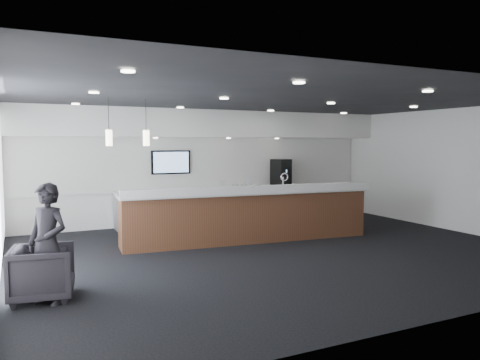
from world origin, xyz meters
name	(u,v)px	position (x,y,z in m)	size (l,w,h in m)	color
ground	(280,251)	(0.00, 0.00, 0.00)	(10.00, 10.00, 0.00)	black
ceiling	(281,99)	(0.00, 0.00, 3.00)	(10.00, 8.00, 0.02)	black
back_wall	(205,167)	(0.00, 4.00, 1.50)	(10.00, 0.02, 3.00)	white
right_wall	(457,170)	(5.00, 0.00, 1.50)	(0.02, 8.00, 3.00)	white
soffit_bulkhead	(211,124)	(0.00, 3.55, 2.65)	(10.00, 0.90, 0.70)	white
alcove_panel	(206,163)	(0.00, 3.97, 1.60)	(9.80, 0.06, 1.40)	white
back_credenza	(210,206)	(0.00, 3.64, 0.48)	(5.06, 0.66, 0.95)	#9A9DA2
wall_tv	(171,162)	(-1.00, 3.91, 1.65)	(1.05, 0.08, 0.62)	black
pendant_left	(149,138)	(-2.40, 0.80, 2.25)	(0.12, 0.12, 0.30)	#FCF0C4
pendant_right	(111,138)	(-3.10, 0.80, 2.25)	(0.12, 0.12, 0.30)	#FCF0C4
ceiling_can_lights	(281,101)	(0.00, 0.00, 2.97)	(7.00, 5.00, 0.02)	white
service_counter	(248,215)	(-0.11, 1.17, 0.57)	(5.63, 1.45, 1.49)	#522D1B
coffee_machine	(281,172)	(2.20, 3.65, 1.32)	(0.50, 0.59, 0.74)	black
info_sign_left	(222,184)	(0.31, 3.54, 1.05)	(0.14, 0.02, 0.20)	silver
info_sign_right	(248,182)	(1.08, 3.54, 1.07)	(0.18, 0.02, 0.24)	silver
armchair	(43,273)	(-4.40, -1.04, 0.38)	(0.80, 0.82, 0.75)	black
lounge_guest	(48,244)	(-4.33, -1.25, 0.81)	(0.59, 0.39, 1.63)	black
cup_0	(261,184)	(1.48, 3.53, 1.00)	(0.10, 0.10, 0.10)	white
cup_1	(256,185)	(1.34, 3.53, 1.00)	(0.10, 0.10, 0.10)	white
cup_2	(252,185)	(1.20, 3.53, 1.00)	(0.10, 0.10, 0.10)	white
cup_3	(247,185)	(1.06, 3.53, 1.00)	(0.10, 0.10, 0.10)	white
cup_4	(243,185)	(0.92, 3.53, 1.00)	(0.10, 0.10, 0.10)	white
cup_5	(238,185)	(0.78, 3.53, 1.00)	(0.10, 0.10, 0.10)	white
cup_6	(233,186)	(0.64, 3.53, 1.00)	(0.10, 0.10, 0.10)	white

